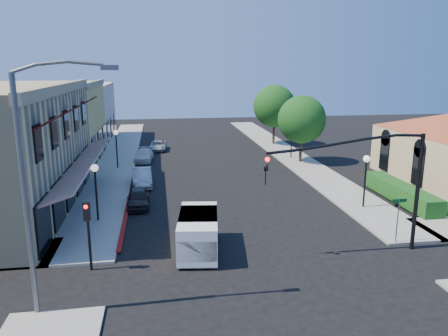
{
  "coord_description": "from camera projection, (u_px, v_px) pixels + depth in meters",
  "views": [
    {
      "loc": [
        -4.72,
        -17.76,
        9.23
      ],
      "look_at": [
        -0.51,
        9.98,
        2.6
      ],
      "focal_mm": 35.0,
      "sensor_mm": 36.0,
      "label": 1
    }
  ],
  "objects": [
    {
      "name": "white_van",
      "position": [
        198.0,
        231.0,
        21.88
      ],
      "size": [
        2.43,
        4.6,
        1.95
      ],
      "color": "white",
      "rests_on": "ground"
    },
    {
      "name": "parked_car_a",
      "position": [
        138.0,
        198.0,
        29.04
      ],
      "size": [
        1.46,
        3.55,
        1.21
      ],
      "primitive_type": "imported",
      "rotation": [
        0.0,
        0.0,
        0.01
      ],
      "color": "black",
      "rests_on": "ground"
    },
    {
      "name": "lamppost_right_far",
      "position": [
        292.0,
        132.0,
        43.61
      ],
      "size": [
        0.44,
        0.44,
        3.57
      ],
      "color": "black",
      "rests_on": "ground"
    },
    {
      "name": "cobra_streetlight",
      "position": [
        34.0,
        180.0,
        15.43
      ],
      "size": [
        3.6,
        0.25,
        9.31
      ],
      "color": "#595B5E",
      "rests_on": "ground"
    },
    {
      "name": "sidewalk_right",
      "position": [
        285.0,
        152.0,
        47.15
      ],
      "size": [
        3.5,
        50.0,
        0.12
      ],
      "primitive_type": "cube",
      "color": "#99968B",
      "rests_on": "ground"
    },
    {
      "name": "hedge",
      "position": [
        400.0,
        202.0,
        30.27
      ],
      "size": [
        1.4,
        8.0,
        1.1
      ],
      "primitive_type": "cube",
      "color": "#164D16",
      "rests_on": "ground"
    },
    {
      "name": "curb_red_strip",
      "position": [
        125.0,
        220.0,
        26.59
      ],
      "size": [
        0.25,
        10.0,
        0.06
      ],
      "primitive_type": "cube",
      "color": "maroon",
      "rests_on": "ground"
    },
    {
      "name": "parked_car_c",
      "position": [
        144.0,
        155.0,
        42.92
      ],
      "size": [
        1.96,
        4.08,
        1.15
      ],
      "primitive_type": "imported",
      "rotation": [
        0.0,
        0.0,
        -0.09
      ],
      "color": "silver",
      "rests_on": "ground"
    },
    {
      "name": "lamppost_left_near",
      "position": [
        95.0,
        178.0,
        25.73
      ],
      "size": [
        0.44,
        0.44,
        3.57
      ],
      "color": "black",
      "rests_on": "ground"
    },
    {
      "name": "ground",
      "position": [
        268.0,
        273.0,
        19.9
      ],
      "size": [
        120.0,
        120.0,
        0.0
      ],
      "primitive_type": "plane",
      "color": "black",
      "rests_on": "ground"
    },
    {
      "name": "secondary_signal",
      "position": [
        88.0,
        223.0,
        19.55
      ],
      "size": [
        0.28,
        0.42,
        3.32
      ],
      "color": "black",
      "rests_on": "ground"
    },
    {
      "name": "signal_mast_arm",
      "position": [
        379.0,
        173.0,
        21.26
      ],
      "size": [
        8.01,
        0.39,
        6.0
      ],
      "color": "black",
      "rests_on": "ground"
    },
    {
      "name": "street_name_sign",
      "position": [
        398.0,
        213.0,
        22.73
      ],
      "size": [
        0.8,
        0.06,
        2.5
      ],
      "color": "#595B5E",
      "rests_on": "ground"
    },
    {
      "name": "pink_stucco_building",
      "position": [
        69.0,
        113.0,
        53.39
      ],
      "size": [
        10.0,
        12.0,
        7.0
      ],
      "primitive_type": "cube",
      "color": "beige",
      "rests_on": "ground"
    },
    {
      "name": "parked_car_b",
      "position": [
        142.0,
        177.0,
        34.13
      ],
      "size": [
        1.65,
        4.18,
        1.35
      ],
      "primitive_type": "imported",
      "rotation": [
        0.0,
        0.0,
        0.05
      ],
      "color": "#A6AAAC",
      "rests_on": "ground"
    },
    {
      "name": "parked_car_d",
      "position": [
        158.0,
        146.0,
        48.36
      ],
      "size": [
        2.0,
        3.91,
        1.06
      ],
      "primitive_type": "imported",
      "rotation": [
        0.0,
        0.0,
        -0.06
      ],
      "color": "#AFB1B4",
      "rests_on": "ground"
    },
    {
      "name": "street_tree_b",
      "position": [
        274.0,
        106.0,
        50.93
      ],
      "size": [
        4.94,
        4.94,
        7.02
      ],
      "color": "#362215",
      "rests_on": "ground"
    },
    {
      "name": "lamppost_left_far",
      "position": [
        116.0,
        139.0,
        39.2
      ],
      "size": [
        0.44,
        0.44,
        3.57
      ],
      "color": "black",
      "rests_on": "ground"
    },
    {
      "name": "lamppost_right_near",
      "position": [
        366.0,
        168.0,
        28.22
      ],
      "size": [
        0.44,
        0.44,
        3.57
      ],
      "color": "black",
      "rests_on": "ground"
    },
    {
      "name": "sidewalk_left",
      "position": [
        119.0,
        157.0,
        44.59
      ],
      "size": [
        3.5,
        50.0,
        0.12
      ],
      "primitive_type": "cube",
      "color": "#99968B",
      "rests_on": "ground"
    },
    {
      "name": "yellow_stucco_building",
      "position": [
        44.0,
        123.0,
        41.78
      ],
      "size": [
        10.0,
        12.0,
        7.6
      ],
      "primitive_type": "cube",
      "color": "#D7C361",
      "rests_on": "ground"
    },
    {
      "name": "street_tree_a",
      "position": [
        302.0,
        120.0,
        41.39
      ],
      "size": [
        4.56,
        4.56,
        6.48
      ],
      "color": "#362215",
      "rests_on": "ground"
    }
  ]
}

